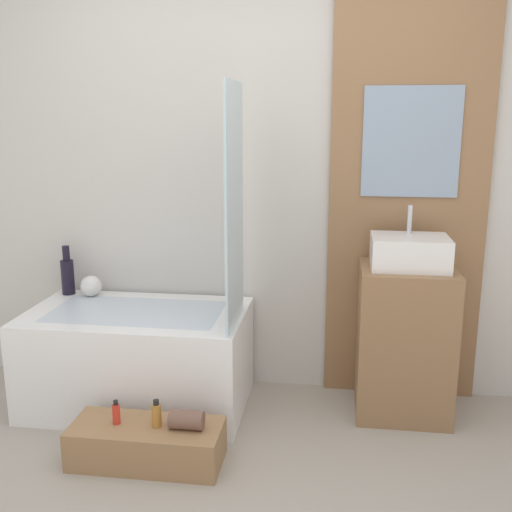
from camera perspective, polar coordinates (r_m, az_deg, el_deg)
The scene contains 12 objects.
wall_tiled_back at distance 3.51m, azimuth 0.45°, elevation 7.96°, with size 4.20×0.06×2.60m, color beige.
wall_wood_accent at distance 3.45m, azimuth 14.36°, elevation 7.62°, with size 0.87×0.04×2.60m.
bathtub at distance 3.51m, azimuth -11.13°, elevation -9.47°, with size 1.22×0.71×0.56m.
glass_shower_screen at distance 3.03m, azimuth -2.07°, elevation 4.72°, with size 0.01×0.47×1.23m, color silver.
wooden_step_bench at distance 3.04m, azimuth -10.36°, elevation -17.17°, with size 0.72×0.30×0.19m, color #997047.
vanity_cabinet at distance 3.41m, azimuth 13.94°, elevation -7.87°, with size 0.50×0.45×0.83m, color #8E6642.
sink at distance 3.27m, azimuth 14.43°, elevation 0.38°, with size 0.40×0.31×0.32m.
vase_tall_dark at distance 3.82m, azimuth -17.51°, elevation -1.69°, with size 0.08×0.08×0.30m.
vase_round_light at distance 3.75m, azimuth -15.44°, elevation -2.77°, with size 0.13×0.13×0.13m, color silver.
bottle_soap_primary at distance 3.01m, azimuth -13.17°, elevation -14.38°, with size 0.04×0.04×0.12m.
bottle_soap_secondary at distance 2.95m, azimuth -9.46°, elevation -14.68°, with size 0.05×0.05×0.14m.
towel_roll at distance 2.92m, azimuth -6.64°, elevation -15.23°, with size 0.09×0.09×0.16m, color brown.
Camera 1 is at (0.46, -1.88, 1.62)m, focal length 42.00 mm.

